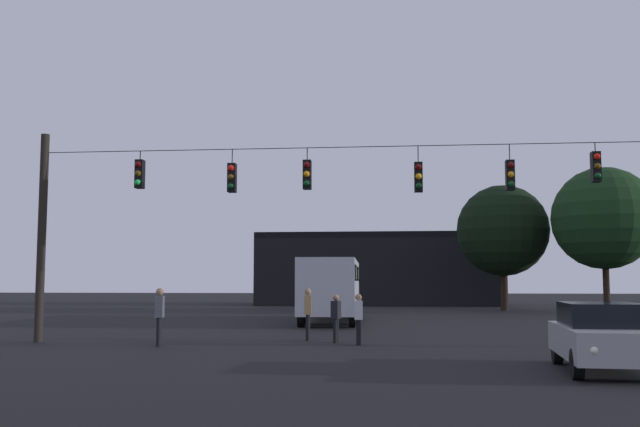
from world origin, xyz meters
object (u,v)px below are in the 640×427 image
at_px(tree_left_silhouette, 503,231).
at_px(pedestrian_crossing_right, 308,311).
at_px(tree_behind_building, 604,218).
at_px(city_bus, 332,284).
at_px(car_near_right, 602,336).
at_px(pedestrian_near_bus, 159,313).
at_px(pedestrian_crossing_left, 358,316).
at_px(pedestrian_crossing_center, 336,316).

bearing_deg(tree_left_silhouette, pedestrian_crossing_right, -112.20).
bearing_deg(tree_behind_building, city_bus, -146.58).
distance_m(car_near_right, tree_left_silhouette, 33.52).
height_order(car_near_right, pedestrian_near_bus, pedestrian_near_bus).
xyz_separation_m(pedestrian_crossing_left, tree_left_silhouette, (8.64, 26.99, 4.52)).
height_order(pedestrian_crossing_center, pedestrian_crossing_right, pedestrian_crossing_right).
height_order(pedestrian_crossing_center, tree_left_silhouette, tree_left_silhouette).
xyz_separation_m(pedestrian_crossing_center, tree_left_silhouette, (9.41, 26.27, 4.54)).
bearing_deg(pedestrian_crossing_center, pedestrian_near_bus, -160.31).
relative_size(pedestrian_near_bus, tree_left_silhouette, 0.21).
bearing_deg(pedestrian_crossing_left, city_bus, 98.59).
distance_m(pedestrian_crossing_left, tree_behind_building, 27.75).
distance_m(pedestrian_crossing_left, pedestrian_crossing_right, 2.30).
distance_m(pedestrian_crossing_center, pedestrian_crossing_right, 1.25).
bearing_deg(tree_left_silhouette, car_near_right, -95.05).
bearing_deg(pedestrian_crossing_center, tree_behind_building, 56.23).
bearing_deg(pedestrian_crossing_right, pedestrian_crossing_center, -35.85).
bearing_deg(pedestrian_near_bus, pedestrian_crossing_right, 31.46).
distance_m(car_near_right, pedestrian_crossing_center, 9.40).
bearing_deg(city_bus, tree_behind_building, 33.42).
distance_m(city_bus, pedestrian_near_bus, 14.38).
distance_m(car_near_right, pedestrian_crossing_left, 8.34).
bearing_deg(pedestrian_near_bus, tree_behind_building, 50.17).
xyz_separation_m(pedestrian_crossing_left, tree_behind_building, (14.29, 23.25, 5.00)).
distance_m(city_bus, pedestrian_crossing_right, 11.14).
bearing_deg(pedestrian_crossing_right, tree_left_silhouette, 67.80).
relative_size(pedestrian_crossing_right, tree_behind_building, 0.19).
relative_size(city_bus, tree_behind_building, 1.22).
distance_m(pedestrian_near_bus, tree_behind_building, 32.17).
height_order(car_near_right, pedestrian_crossing_left, pedestrian_crossing_left).
relative_size(pedestrian_crossing_center, pedestrian_near_bus, 0.88).
bearing_deg(city_bus, car_near_right, -67.76).
bearing_deg(pedestrian_crossing_right, pedestrian_crossing_left, -39.28).
xyz_separation_m(pedestrian_crossing_left, pedestrian_crossing_right, (-1.78, 1.46, 0.11)).
xyz_separation_m(pedestrian_crossing_left, pedestrian_near_bus, (-6.08, -1.17, 0.12)).
xyz_separation_m(city_bus, tree_behind_building, (16.19, 10.68, 4.03)).
xyz_separation_m(pedestrian_crossing_center, pedestrian_crossing_right, (-1.01, 0.73, 0.13)).
height_order(pedestrian_crossing_left, tree_left_silhouette, tree_left_silhouette).
height_order(pedestrian_crossing_right, tree_behind_building, tree_behind_building).
bearing_deg(pedestrian_near_bus, city_bus, 73.08).
bearing_deg(tree_left_silhouette, pedestrian_crossing_center, -109.72).
bearing_deg(pedestrian_crossing_right, tree_behind_building, 53.59).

